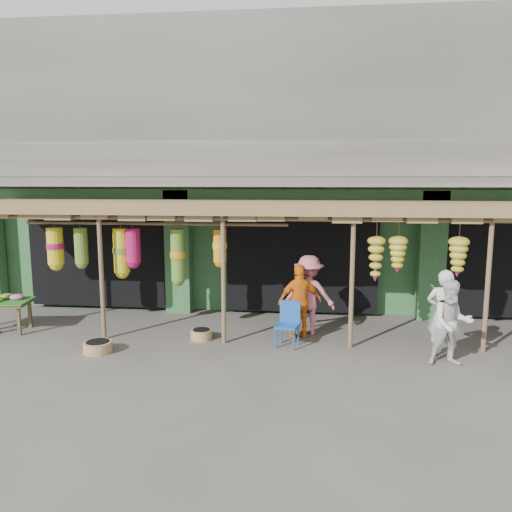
# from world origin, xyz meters

# --- Properties ---
(ground) EXTENTS (80.00, 80.00, 0.00)m
(ground) POSITION_xyz_m (0.00, 0.00, 0.00)
(ground) COLOR #514C47
(ground) RESTS_ON ground
(building) EXTENTS (16.40, 6.80, 7.00)m
(building) POSITION_xyz_m (-0.00, 4.87, 3.37)
(building) COLOR gray
(building) RESTS_ON ground
(awning) EXTENTS (14.00, 2.70, 2.79)m
(awning) POSITION_xyz_m (-0.15, 0.80, 2.57)
(awning) COLOR brown
(awning) RESTS_ON ground
(blue_chair) EXTENTS (0.51, 0.52, 0.88)m
(blue_chair) POSITION_xyz_m (-0.21, -0.21, 0.49)
(blue_chair) COLOR #184EA0
(blue_chair) RESTS_ON ground
(basket_mid) EXTENTS (0.55, 0.55, 0.21)m
(basket_mid) POSITION_xyz_m (-3.79, -1.00, 0.10)
(basket_mid) COLOR #9A6C45
(basket_mid) RESTS_ON ground
(basket_right) EXTENTS (0.57, 0.57, 0.20)m
(basket_right) POSITION_xyz_m (-2.00, -0.02, 0.10)
(basket_right) COLOR #9A7248
(basket_right) RESTS_ON ground
(person_front) EXTENTS (0.71, 0.61, 1.66)m
(person_front) POSITION_xyz_m (2.62, -0.63, 0.83)
(person_front) COLOR silver
(person_front) RESTS_ON ground
(person_right) EXTENTS (0.79, 0.64, 1.53)m
(person_right) POSITION_xyz_m (2.68, -0.95, 0.76)
(person_right) COLOR silver
(person_right) RESTS_ON ground
(person_vendor) EXTENTS (0.98, 0.63, 1.54)m
(person_vendor) POSITION_xyz_m (0.00, 0.29, 0.77)
(person_vendor) COLOR orange
(person_vendor) RESTS_ON ground
(person_shopper) EXTENTS (1.13, 0.70, 1.68)m
(person_shopper) POSITION_xyz_m (0.18, 0.60, 0.84)
(person_shopper) COLOR #C06571
(person_shopper) RESTS_ON ground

